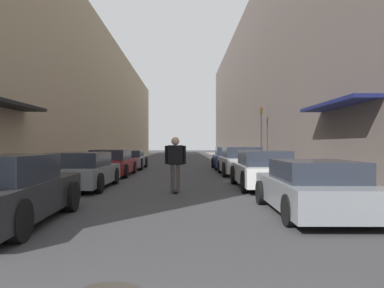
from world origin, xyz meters
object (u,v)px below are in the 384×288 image
object	(u,v)px
parked_car_left_2	(112,163)
traffic_light	(261,130)
parked_car_right_0	(313,188)
parked_car_right_1	(263,170)
parked_car_left_3	(130,160)
parked_car_right_3	(229,158)
parked_car_left_1	(82,171)
skateboarder	(175,158)
parked_car_left_0	(2,191)
parked_car_right_2	(241,162)

from	to	relation	value
parked_car_left_2	traffic_light	distance (m)	10.69
parked_car_right_0	parked_car_right_1	size ratio (longest dim) A/B	0.97
parked_car_left_3	parked_car_right_3	bearing A→B (deg)	-2.30
parked_car_left_2	parked_car_left_1	bearing A→B (deg)	-90.15
parked_car_left_1	traffic_light	xyz separation A→B (m)	(8.61, 11.34, 1.86)
parked_car_left_2	parked_car_right_1	bearing A→B (deg)	-39.98
parked_car_right_0	skateboarder	xyz separation A→B (m)	(-3.13, 3.77, 0.52)
parked_car_right_1	parked_car_left_2	bearing A→B (deg)	140.02
parked_car_left_0	parked_car_right_3	world-z (taller)	parked_car_right_3
parked_car_left_3	parked_car_right_2	distance (m)	7.96
parked_car_left_0	parked_car_right_3	distance (m)	17.35
parked_car_left_2	traffic_light	bearing A→B (deg)	35.25
parked_car_left_0	parked_car_right_2	bearing A→B (deg)	61.38
parked_car_left_3	parked_car_right_3	size ratio (longest dim) A/B	1.15
traffic_light	parked_car_right_2	bearing A→B (deg)	-111.15
parked_car_left_3	parked_car_right_2	xyz separation A→B (m)	(6.26, -4.91, 0.09)
traffic_light	parked_car_right_1	bearing A→B (deg)	-101.38
parked_car_right_3	parked_car_right_1	bearing A→B (deg)	-90.07
parked_car_left_0	parked_car_right_1	size ratio (longest dim) A/B	1.01
parked_car_left_1	traffic_light	world-z (taller)	traffic_light
parked_car_right_1	parked_car_left_1	bearing A→B (deg)	179.84
parked_car_left_1	traffic_light	bearing A→B (deg)	52.81
parked_car_left_3	parked_car_right_1	size ratio (longest dim) A/B	1.06
parked_car_left_0	traffic_light	distance (m)	19.32
parked_car_right_1	skateboarder	distance (m)	3.27
parked_car_left_1	parked_car_right_1	bearing A→B (deg)	-0.16
parked_car_right_0	parked_car_right_3	bearing A→B (deg)	90.28
parked_car_right_0	traffic_light	xyz separation A→B (m)	(2.20, 16.24, 1.90)
parked_car_left_1	parked_car_right_2	world-z (taller)	parked_car_right_2
parked_car_right_2	parked_car_right_3	bearing A→B (deg)	90.75
parked_car_left_0	parked_car_right_2	distance (m)	13.13
parked_car_left_3	parked_car_right_1	distance (m)	12.23
parked_car_left_3	parked_car_right_3	world-z (taller)	parked_car_right_3
parked_car_right_0	parked_car_right_2	distance (m)	10.52
parked_car_left_1	parked_car_left_3	world-z (taller)	parked_car_left_1
skateboarder	parked_car_left_3	bearing A→B (deg)	105.10
parked_car_left_0	skateboarder	xyz separation A→B (m)	(3.18, 4.78, 0.45)
parked_car_right_3	traffic_light	bearing A→B (deg)	24.96
parked_car_right_3	skateboarder	size ratio (longest dim) A/B	2.26
skateboarder	traffic_light	xyz separation A→B (m)	(5.33, 12.46, 1.38)
parked_car_right_0	traffic_light	bearing A→B (deg)	82.29
parked_car_left_0	parked_car_right_0	bearing A→B (deg)	9.10
parked_car_right_0	skateboarder	size ratio (longest dim) A/B	2.39
parked_car_right_1	parked_car_right_3	world-z (taller)	parked_car_right_3
parked_car_left_0	traffic_light	size ratio (longest dim) A/B	1.14
parked_car_right_3	skateboarder	bearing A→B (deg)	-104.99
parked_car_right_1	skateboarder	size ratio (longest dim) A/B	2.46
parked_car_left_0	skateboarder	world-z (taller)	skateboarder
parked_car_right_0	parked_car_right_1	distance (m)	4.88
parked_car_right_3	skateboarder	xyz separation A→B (m)	(-3.05, -11.41, 0.44)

